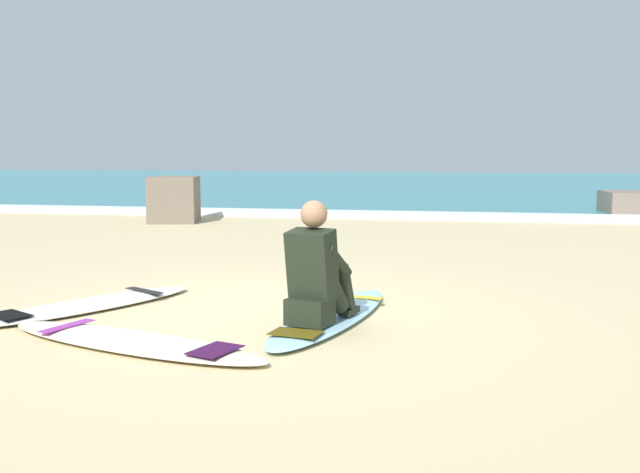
{
  "coord_description": "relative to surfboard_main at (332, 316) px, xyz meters",
  "views": [
    {
      "loc": [
        1.71,
        -5.93,
        1.4
      ],
      "look_at": [
        0.33,
        1.09,
        0.55
      ],
      "focal_mm": 41.03,
      "sensor_mm": 36.0,
      "label": 1
    }
  ],
  "objects": [
    {
      "name": "surfboard_spare_near",
      "position": [
        -2.21,
        0.0,
        0.0
      ],
      "size": [
        1.53,
        2.2,
        0.08
      ],
      "color": "white",
      "rests_on": "ground"
    },
    {
      "name": "surfboard_main",
      "position": [
        0.0,
        0.0,
        0.0
      ],
      "size": [
        0.93,
        2.41,
        0.08
      ],
      "color": "#9ED1E5",
      "rests_on": "ground"
    },
    {
      "name": "ground_plane",
      "position": [
        -0.67,
        0.11,
        -0.04
      ],
      "size": [
        80.0,
        80.0,
        0.0
      ],
      "primitive_type": "plane",
      "color": "#CCB584"
    },
    {
      "name": "surfboard_spare_far",
      "position": [
        -1.27,
        -1.06,
        0.0
      ],
      "size": [
        2.37,
        1.2,
        0.08
      ],
      "color": "#EFE5C6",
      "rests_on": "ground"
    },
    {
      "name": "shoreline_rock",
      "position": [
        -4.44,
        7.48,
        0.41
      ],
      "size": [
        1.06,
        1.06,
        0.89
      ],
      "primitive_type": "cube",
      "rotation": [
        0.0,
        0.0,
        1.78
      ],
      "color": "#756656",
      "rests_on": "ground"
    },
    {
      "name": "surfer_seated",
      "position": [
        -0.05,
        -0.36,
        0.4
      ],
      "size": [
        0.51,
        0.76,
        0.95
      ],
      "color": "black",
      "rests_on": "surfboard_main"
    },
    {
      "name": "breaking_foam",
      "position": [
        -0.67,
        9.24,
        0.02
      ],
      "size": [
        80.0,
        0.9,
        0.11
      ],
      "primitive_type": "cube",
      "color": "white",
      "rests_on": "ground"
    },
    {
      "name": "sea",
      "position": [
        -0.67,
        22.94,
        0.01
      ],
      "size": [
        80.0,
        28.0,
        0.1
      ],
      "primitive_type": "cube",
      "color": "teal",
      "rests_on": "ground"
    }
  ]
}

